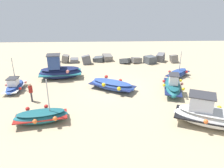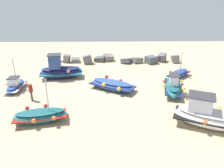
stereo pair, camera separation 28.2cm
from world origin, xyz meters
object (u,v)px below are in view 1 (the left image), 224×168
at_px(fishing_boat_4, 15,86).
at_px(fishing_boat_5, 178,73).
at_px(fishing_boat_3, 211,116).
at_px(fishing_boat_1, 112,85).
at_px(person_walking, 31,91).
at_px(fishing_boat_0, 173,86).
at_px(fishing_boat_2, 41,116).
at_px(fishing_boat_6, 59,71).

relative_size(fishing_boat_4, fishing_boat_5, 0.96).
xyz_separation_m(fishing_boat_3, fishing_boat_5, (0.83, 9.35, -0.34)).
bearing_deg(fishing_boat_5, fishing_boat_1, -19.69).
bearing_deg(person_walking, fishing_boat_3, 143.56).
height_order(fishing_boat_3, fishing_boat_5, fishing_boat_3).
xyz_separation_m(fishing_boat_0, fishing_boat_3, (0.93, -5.48, 0.14)).
distance_m(fishing_boat_0, fishing_boat_2, 11.51).
height_order(fishing_boat_1, fishing_boat_2, fishing_boat_2).
relative_size(fishing_boat_3, person_walking, 3.38).
bearing_deg(fishing_boat_5, person_walking, -22.32).
distance_m(fishing_boat_0, fishing_boat_1, 5.47).
bearing_deg(fishing_boat_0, fishing_boat_5, 169.64).
relative_size(fishing_boat_2, fishing_boat_5, 1.20).
height_order(fishing_boat_4, fishing_boat_6, fishing_boat_4).
relative_size(fishing_boat_1, fishing_boat_2, 1.19).
relative_size(fishing_boat_2, person_walking, 2.43).
bearing_deg(person_walking, fishing_boat_5, -178.35).
bearing_deg(fishing_boat_3, person_walking, 6.56).
xyz_separation_m(fishing_boat_4, person_walking, (2.24, -2.33, 0.50)).
xyz_separation_m(fishing_boat_3, fishing_boat_6, (-11.75, 9.40, 0.11)).
distance_m(fishing_boat_2, fishing_boat_4, 6.79).
bearing_deg(fishing_boat_6, fishing_boat_4, 32.72).
xyz_separation_m(fishing_boat_2, fishing_boat_5, (12.28, 8.53, -0.06)).
distance_m(fishing_boat_2, fishing_boat_3, 11.48).
relative_size(fishing_boat_2, fishing_boat_4, 1.25).
relative_size(fishing_boat_0, fishing_boat_1, 0.97).
bearing_deg(fishing_boat_5, fishing_boat_0, 22.59).
height_order(fishing_boat_5, fishing_boat_6, fishing_boat_5).
bearing_deg(fishing_boat_4, fishing_boat_2, 34.73).
relative_size(fishing_boat_4, person_walking, 1.94).
height_order(fishing_boat_2, fishing_boat_4, fishing_boat_2).
bearing_deg(fishing_boat_5, fishing_boat_2, -8.33).
height_order(fishing_boat_3, person_walking, fishing_boat_3).
relative_size(fishing_boat_3, fishing_boat_5, 1.68).
bearing_deg(fishing_boat_6, fishing_boat_3, 134.09).
relative_size(fishing_boat_1, fishing_boat_6, 1.00).
relative_size(fishing_boat_0, person_walking, 2.80).
xyz_separation_m(fishing_boat_0, fishing_boat_6, (-10.82, 3.92, 0.24)).
xyz_separation_m(fishing_boat_0, fishing_boat_4, (-14.39, 0.93, -0.17)).
relative_size(fishing_boat_3, fishing_boat_4, 1.75).
bearing_deg(fishing_boat_3, fishing_boat_0, -56.55).
distance_m(fishing_boat_0, fishing_boat_5, 4.26).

